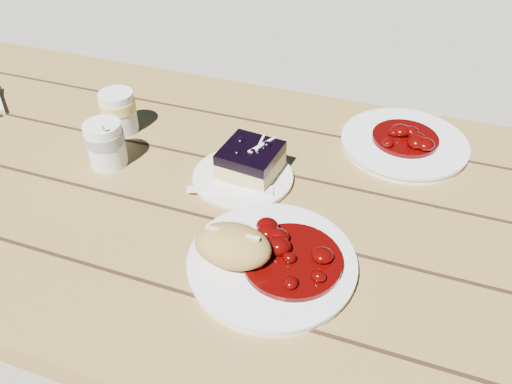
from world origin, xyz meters
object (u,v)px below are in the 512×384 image
(coffee_cup, at_px, (106,144))
(second_cup, at_px, (119,112))
(picnic_table, at_px, (229,251))
(dessert_plate, at_px, (243,178))
(second_plate, at_px, (404,144))
(bread_roll, at_px, (233,246))
(main_plate, at_px, (272,263))
(blueberry_cake, at_px, (251,160))

(coffee_cup, xyz_separation_m, second_cup, (-0.04, 0.11, 0.00))
(picnic_table, relative_size, dessert_plate, 11.05)
(second_plate, distance_m, second_cup, 0.59)
(picnic_table, xyz_separation_m, bread_roll, (0.08, -0.17, 0.21))
(picnic_table, bearing_deg, coffee_cup, 179.80)
(second_cup, bearing_deg, picnic_table, -21.50)
(main_plate, xyz_separation_m, bread_roll, (-0.05, -0.02, 0.04))
(blueberry_cake, bearing_deg, main_plate, -55.71)
(second_plate, bearing_deg, bread_roll, -116.29)
(blueberry_cake, relative_size, coffee_cup, 1.25)
(dessert_plate, bearing_deg, bread_roll, -73.02)
(picnic_table, bearing_deg, main_plate, -47.42)
(main_plate, relative_size, second_plate, 1.02)
(picnic_table, height_order, second_plate, second_plate)
(main_plate, bearing_deg, blueberry_cake, 118.18)
(main_plate, xyz_separation_m, second_plate, (0.15, 0.40, 0.00))
(second_plate, bearing_deg, second_cup, -166.63)
(second_cup, bearing_deg, bread_roll, -37.48)
(coffee_cup, bearing_deg, second_plate, 24.91)
(picnic_table, bearing_deg, second_plate, 40.78)
(coffee_cup, xyz_separation_m, second_plate, (0.53, 0.25, -0.04))
(bread_roll, bearing_deg, blueberry_cake, 103.48)
(coffee_cup, bearing_deg, picnic_table, -0.20)
(blueberry_cake, bearing_deg, dessert_plate, -117.57)
(blueberry_cake, distance_m, second_plate, 0.33)
(picnic_table, xyz_separation_m, dessert_plate, (0.02, 0.04, 0.17))
(main_plate, height_order, second_cup, second_cup)
(picnic_table, height_order, dessert_plate, dessert_plate)
(blueberry_cake, bearing_deg, coffee_cup, -163.04)
(second_cup, bearing_deg, blueberry_cake, -10.65)
(bread_roll, bearing_deg, main_plate, 19.98)
(picnic_table, relative_size, blueberry_cake, 18.11)
(picnic_table, relative_size, second_plate, 8.09)
(main_plate, bearing_deg, second_cup, 148.23)
(picnic_table, distance_m, blueberry_cake, 0.21)
(picnic_table, bearing_deg, dessert_plate, 64.12)
(coffee_cup, relative_size, second_plate, 0.36)
(bread_roll, height_order, dessert_plate, bread_roll)
(dessert_plate, xyz_separation_m, second_plate, (0.27, 0.21, 0.00))
(picnic_table, height_order, main_plate, main_plate)
(main_plate, height_order, dessert_plate, main_plate)
(blueberry_cake, xyz_separation_m, second_cup, (-0.31, 0.06, 0.01))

